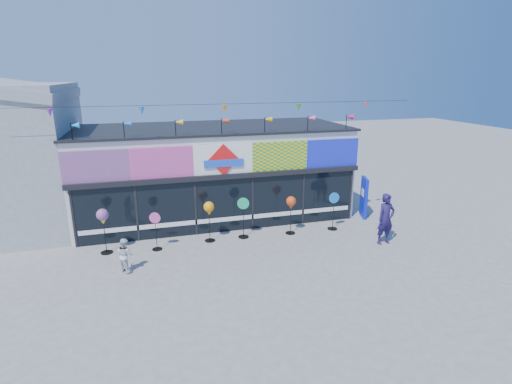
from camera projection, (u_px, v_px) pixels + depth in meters
name	position (u px, v px, depth m)	size (l,w,h in m)	color
ground	(245.00, 267.00, 13.70)	(80.00, 80.00, 0.00)	slate
kite_shop	(213.00, 171.00, 18.61)	(16.00, 5.70, 5.31)	silver
blue_sign	(364.00, 197.00, 18.37)	(0.42, 0.93, 1.86)	#0C1DBE
spinner_0	(103.00, 218.00, 14.42)	(0.44, 0.44, 1.73)	black
spinner_1	(156.00, 230.00, 14.88)	(0.41, 0.38, 1.48)	black
spinner_2	(209.00, 210.00, 15.51)	(0.42, 0.42, 1.64)	black
spinner_3	(243.00, 217.00, 15.99)	(0.47, 0.43, 1.68)	black
spinner_4	(291.00, 204.00, 16.28)	(0.41, 0.41, 1.61)	black
spinner_5	(333.00, 210.00, 16.85)	(0.46, 0.42, 1.63)	black
adult_man	(386.00, 219.00, 15.39)	(0.73, 0.48, 2.01)	#1E1544
child	(125.00, 255.00, 13.28)	(0.57, 0.33, 1.18)	silver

